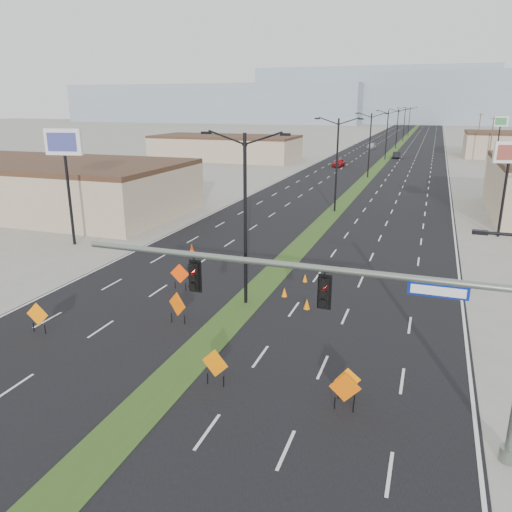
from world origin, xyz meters
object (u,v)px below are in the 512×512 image
(construction_sign_0, at_px, (38,315))
(construction_sign_4, at_px, (345,389))
(pole_sign_east_near, at_px, (509,161))
(construction_sign_1, at_px, (180,275))
(streetlight_6, at_px, (409,120))
(cone_0, at_px, (284,292))
(construction_sign_2, at_px, (177,305))
(car_far, at_px, (371,146))
(cone_2, at_px, (307,304))
(car_mid, at_px, (396,155))
(car_left, at_px, (339,163))
(construction_sign_3, at_px, (215,364))
(streetlight_4, at_px, (397,127))
(cone_1, at_px, (305,278))
(cone_3, at_px, (192,248))
(pole_sign_west, at_px, (64,151))
(streetlight_1, at_px, (337,162))
(signal_mast, at_px, (377,311))
(streetlight_3, at_px, (387,133))
(streetlight_5, at_px, (404,123))
(streetlight_0, at_px, (245,215))
(pole_sign_east_far, at_px, (500,125))
(construction_sign_5, at_px, (347,382))
(streetlight_2, at_px, (370,143))

(construction_sign_0, relative_size, construction_sign_4, 1.02)
(pole_sign_east_near, bearing_deg, construction_sign_1, -149.78)
(streetlight_6, xyz_separation_m, cone_0, (1.90, -166.23, -5.12))
(construction_sign_1, height_order, construction_sign_2, construction_sign_2)
(car_far, relative_size, pole_sign_east_near, 0.54)
(cone_0, distance_m, cone_2, 2.30)
(car_mid, relative_size, construction_sign_2, 2.23)
(car_left, xyz_separation_m, pole_sign_east_near, (23.01, -46.34, 6.05))
(cone_2, bearing_deg, car_left, 98.93)
(construction_sign_1, distance_m, construction_sign_3, 11.87)
(streetlight_4, height_order, cone_2, streetlight_4)
(cone_1, bearing_deg, cone_3, 159.95)
(car_far, distance_m, pole_sign_west, 103.55)
(streetlight_6, distance_m, car_left, 99.77)
(streetlight_1, height_order, car_far, streetlight_1)
(signal_mast, xyz_separation_m, streetlight_3, (-8.56, 94.00, 0.63))
(streetlight_5, distance_m, car_far, 31.04)
(streetlight_0, height_order, streetlight_1, same)
(streetlight_6, xyz_separation_m, pole_sign_east_near, (15.97, -145.74, 1.36))
(streetlight_3, relative_size, pole_sign_east_far, 1.11)
(construction_sign_3, distance_m, construction_sign_5, 5.51)
(construction_sign_3, xyz_separation_m, pole_sign_east_near, (13.97, 31.26, 5.77))
(pole_sign_east_far, bearing_deg, car_left, -171.80)
(cone_0, bearing_deg, signal_mast, -60.51)
(streetlight_5, relative_size, cone_1, 17.78)
(streetlight_6, relative_size, pole_sign_west, 1.05)
(streetlight_3, xyz_separation_m, streetlight_6, (0.00, 84.00, 0.00))
(streetlight_2, xyz_separation_m, cone_0, (1.90, -54.23, -5.12))
(construction_sign_1, relative_size, cone_3, 2.55)
(cone_1, bearing_deg, car_left, 98.47)
(streetlight_6, relative_size, cone_2, 15.33)
(streetlight_2, xyz_separation_m, construction_sign_4, (7.48, -65.00, -4.44))
(construction_sign_4, bearing_deg, pole_sign_west, 138.84)
(streetlight_5, height_order, cone_3, streetlight_5)
(pole_sign_east_near, bearing_deg, cone_2, -135.07)
(car_left, relative_size, construction_sign_2, 2.34)
(construction_sign_2, height_order, construction_sign_5, construction_sign_2)
(cone_1, relative_size, pole_sign_east_near, 0.07)
(signal_mast, height_order, construction_sign_1, signal_mast)
(car_mid, bearing_deg, streetlight_4, 92.78)
(streetlight_5, relative_size, construction_sign_5, 6.77)
(construction_sign_1, xyz_separation_m, pole_sign_east_near, (20.76, 21.52, 5.75))
(pole_sign_west, bearing_deg, streetlight_0, -31.61)
(signal_mast, relative_size, pole_sign_west, 1.70)
(cone_2, distance_m, cone_3, 14.19)
(construction_sign_1, bearing_deg, streetlight_3, 82.85)
(car_far, xyz_separation_m, pole_sign_east_near, (22.09, -87.69, 6.12))
(pole_sign_east_near, bearing_deg, pole_sign_west, -172.40)
(streetlight_6, height_order, pole_sign_east_far, streetlight_6)
(signal_mast, height_order, construction_sign_5, signal_mast)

